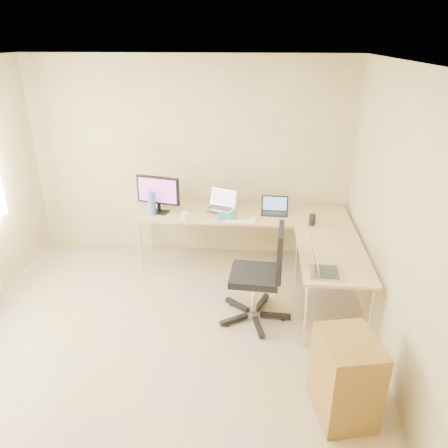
# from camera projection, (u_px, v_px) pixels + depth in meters

# --- Properties ---
(floor) EXTENTS (4.50, 4.50, 0.00)m
(floor) POSITION_uv_depth(u_px,v_px,m) (157.00, 355.00, 4.07)
(floor) COLOR tan
(floor) RESTS_ON ground
(ceiling) EXTENTS (4.50, 4.50, 0.00)m
(ceiling) POSITION_uv_depth(u_px,v_px,m) (133.00, 64.00, 3.02)
(ceiling) COLOR white
(ceiling) RESTS_ON ground
(wall_back) EXTENTS (4.50, 0.00, 4.50)m
(wall_back) POSITION_uv_depth(u_px,v_px,m) (190.00, 159.00, 5.60)
(wall_back) COLOR beige
(wall_back) RESTS_ON ground
(wall_right) EXTENTS (0.00, 4.50, 4.50)m
(wall_right) POSITION_uv_depth(u_px,v_px,m) (407.00, 240.00, 3.38)
(wall_right) COLOR beige
(wall_right) RESTS_ON ground
(desk_main) EXTENTS (2.65, 0.70, 0.73)m
(desk_main) POSITION_uv_depth(u_px,v_px,m) (242.00, 239.00, 5.56)
(desk_main) COLOR tan
(desk_main) RESTS_ON ground
(desk_return) EXTENTS (0.70, 1.30, 0.73)m
(desk_return) POSITION_uv_depth(u_px,v_px,m) (329.00, 283.00, 4.57)
(desk_return) COLOR tan
(desk_return) RESTS_ON ground
(monitor) EXTENTS (0.59, 0.30, 0.48)m
(monitor) POSITION_uv_depth(u_px,v_px,m) (158.00, 195.00, 5.32)
(monitor) COLOR black
(monitor) RESTS_ON desk_main
(book_stack) EXTENTS (0.22, 0.29, 0.05)m
(book_stack) POSITION_uv_depth(u_px,v_px,m) (227.00, 214.00, 5.31)
(book_stack) COLOR #17856D
(book_stack) RESTS_ON desk_main
(laptop_center) EXTENTS (0.43, 0.38, 0.23)m
(laptop_center) POSITION_uv_depth(u_px,v_px,m) (220.00, 200.00, 5.37)
(laptop_center) COLOR silver
(laptop_center) RESTS_ON desk_main
(laptop_black) EXTENTS (0.34, 0.26, 0.21)m
(laptop_black) POSITION_uv_depth(u_px,v_px,m) (275.00, 206.00, 5.34)
(laptop_black) COLOR black
(laptop_black) RESTS_ON desk_main
(keyboard) EXTENTS (0.38, 0.15, 0.02)m
(keyboard) POSITION_uv_depth(u_px,v_px,m) (241.00, 222.00, 5.13)
(keyboard) COLOR white
(keyboard) RESTS_ON desk_main
(mouse) EXTENTS (0.10, 0.08, 0.03)m
(mouse) POSITION_uv_depth(u_px,v_px,m) (254.00, 218.00, 5.21)
(mouse) COLOR silver
(mouse) RESTS_ON desk_main
(mug) EXTENTS (0.11, 0.11, 0.10)m
(mug) POSITION_uv_depth(u_px,v_px,m) (185.00, 216.00, 5.17)
(mug) COLOR white
(mug) RESTS_ON desk_main
(cd_stack) EXTENTS (0.15, 0.15, 0.03)m
(cd_stack) POSITION_uv_depth(u_px,v_px,m) (187.00, 210.00, 5.46)
(cd_stack) COLOR silver
(cd_stack) RESTS_ON desk_main
(water_bottle) EXTENTS (0.11, 0.11, 0.30)m
(water_bottle) POSITION_uv_depth(u_px,v_px,m) (152.00, 203.00, 5.30)
(water_bottle) COLOR teal
(water_bottle) RESTS_ON desk_main
(papers) EXTENTS (0.32, 0.36, 0.01)m
(papers) POSITION_uv_depth(u_px,v_px,m) (156.00, 208.00, 5.55)
(papers) COLOR silver
(papers) RESTS_ON desk_main
(white_box) EXTENTS (0.25, 0.21, 0.08)m
(white_box) POSITION_uv_depth(u_px,v_px,m) (159.00, 202.00, 5.66)
(white_box) COLOR silver
(white_box) RESTS_ON desk_main
(desk_fan) EXTENTS (0.24, 0.24, 0.27)m
(desk_fan) POSITION_uv_depth(u_px,v_px,m) (158.00, 195.00, 5.62)
(desk_fan) COLOR silver
(desk_fan) RESTS_ON desk_main
(black_cup) EXTENTS (0.10, 0.10, 0.13)m
(black_cup) POSITION_uv_depth(u_px,v_px,m) (312.00, 220.00, 5.04)
(black_cup) COLOR black
(black_cup) RESTS_ON desk_main
(laptop_return) EXTENTS (0.37, 0.30, 0.24)m
(laptop_return) POSITION_uv_depth(u_px,v_px,m) (328.00, 262.00, 3.98)
(laptop_return) COLOR #A2A5B0
(laptop_return) RESTS_ON desk_return
(office_chair) EXTENTS (0.69, 0.69, 1.08)m
(office_chair) POSITION_uv_depth(u_px,v_px,m) (255.00, 277.00, 4.42)
(office_chair) COLOR black
(office_chair) RESTS_ON ground
(cabinet) EXTENTS (0.51, 0.59, 0.71)m
(cabinet) POSITION_uv_depth(u_px,v_px,m) (346.00, 377.00, 3.31)
(cabinet) COLOR #96653E
(cabinet) RESTS_ON ground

